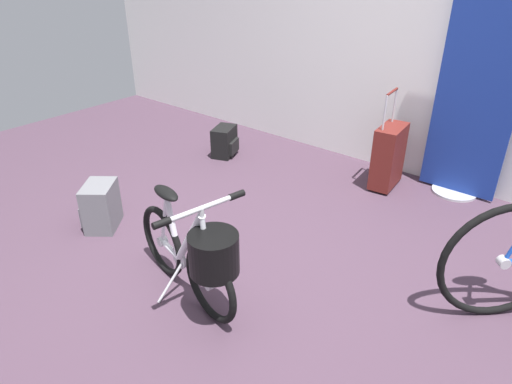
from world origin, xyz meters
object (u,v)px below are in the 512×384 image
(floor_banner_stand, at_px, (473,110))
(handbag_on_floor, at_px, (225,142))
(rolling_suitcase, at_px, (388,156))
(backpack_on_floor, at_px, (101,206))
(folding_bike_foreground, at_px, (195,254))

(floor_banner_stand, relative_size, handbag_on_floor, 5.03)
(rolling_suitcase, xyz_separation_m, backpack_on_floor, (-1.32, -1.92, -0.11))
(handbag_on_floor, bearing_deg, backpack_on_floor, -82.44)
(floor_banner_stand, relative_size, folding_bike_foreground, 1.68)
(rolling_suitcase, height_order, backpack_on_floor, rolling_suitcase)
(rolling_suitcase, bearing_deg, handbag_on_floor, -166.05)
(folding_bike_foreground, distance_m, handbag_on_floor, 2.16)
(floor_banner_stand, bearing_deg, handbag_on_floor, -162.43)
(rolling_suitcase, relative_size, handbag_on_floor, 2.58)
(rolling_suitcase, distance_m, handbag_on_floor, 1.57)
(folding_bike_foreground, distance_m, rolling_suitcase, 2.07)
(floor_banner_stand, height_order, backpack_on_floor, floor_banner_stand)
(folding_bike_foreground, relative_size, handbag_on_floor, 3.00)
(folding_bike_foreground, xyz_separation_m, rolling_suitcase, (0.17, 2.06, -0.07))
(backpack_on_floor, relative_size, handbag_on_floor, 1.09)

